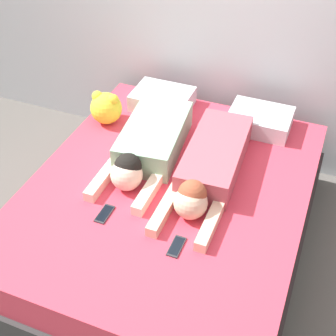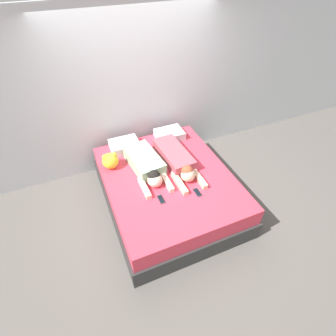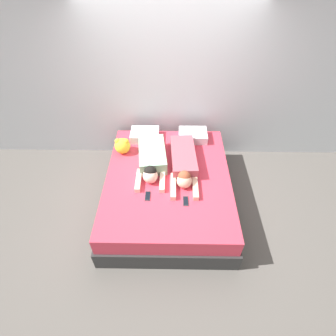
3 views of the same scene
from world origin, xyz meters
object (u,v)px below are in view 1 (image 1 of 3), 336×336
object	(u,v)px
cell_phone_right	(176,246)
person_left	(148,145)
pillow_head_left	(162,99)
pillow_head_right	(260,120)
plush_toy	(106,107)
bed	(168,217)
person_right	(209,167)
cell_phone_left	(105,214)

from	to	relation	value
cell_phone_right	person_left	bearing A→B (deg)	124.58
pillow_head_left	pillow_head_right	size ratio (longest dim) A/B	1.00
person_left	plush_toy	distance (m)	0.54
bed	person_right	distance (m)	0.47
cell_phone_right	plush_toy	world-z (taller)	plush_toy
pillow_head_right	cell_phone_left	bearing A→B (deg)	-117.70
person_right	cell_phone_right	xyz separation A→B (m)	(0.01, -0.63, -0.09)
pillow_head_left	person_right	bearing A→B (deg)	-48.46
person_left	person_right	size ratio (longest dim) A/B	0.90
bed	plush_toy	size ratio (longest dim) A/B	8.76
person_left	cell_phone_left	world-z (taller)	person_left
cell_phone_right	cell_phone_left	bearing A→B (deg)	171.19
bed	cell_phone_left	size ratio (longest dim) A/B	13.90
pillow_head_right	person_left	size ratio (longest dim) A/B	0.44
pillow_head_right	cell_phone_right	size ratio (longest dim) A/B	2.88
pillow_head_left	cell_phone_left	bearing A→B (deg)	-83.92
bed	cell_phone_right	distance (m)	0.59
pillow_head_left	person_left	bearing A→B (deg)	-76.37
bed	plush_toy	distance (m)	0.96
pillow_head_right	person_right	world-z (taller)	person_right
pillow_head_right	plush_toy	distance (m)	1.15
plush_toy	person_left	bearing A→B (deg)	-31.03
bed	pillow_head_left	xyz separation A→B (m)	(-0.39, 0.86, 0.35)
cell_phone_right	plush_toy	size ratio (longest dim) A/B	0.63
person_right	cell_phone_left	bearing A→B (deg)	-131.02
cell_phone_right	bed	bearing A→B (deg)	117.10
person_left	cell_phone_right	bearing A→B (deg)	-55.42
pillow_head_right	plush_toy	world-z (taller)	plush_toy
person_left	cell_phone_left	bearing A→B (deg)	-92.00
bed	person_right	xyz separation A→B (m)	(0.22, 0.17, 0.38)
person_left	plush_toy	size ratio (longest dim) A/B	4.15
bed	person_right	world-z (taller)	person_right
person_left	person_right	bearing A→B (deg)	-7.19
cell_phone_left	pillow_head_left	bearing A→B (deg)	96.08
person_left	pillow_head_left	bearing A→B (deg)	103.63
person_left	plush_toy	world-z (taller)	plush_toy
person_left	cell_phone_left	distance (m)	0.62
bed	cell_phone_left	xyz separation A→B (m)	(-0.26, -0.38, 0.29)
person_right	cell_phone_left	world-z (taller)	person_right
person_left	bed	bearing A→B (deg)	-43.74
person_left	cell_phone_right	size ratio (longest dim) A/B	6.59
person_right	plush_toy	size ratio (longest dim) A/B	4.62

